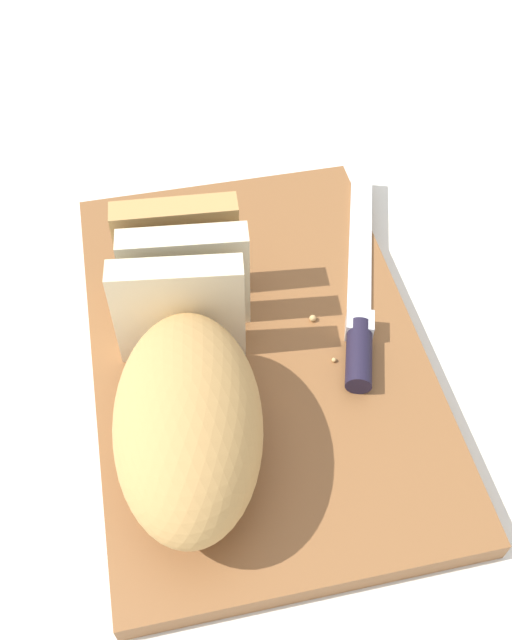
% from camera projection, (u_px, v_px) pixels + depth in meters
% --- Properties ---
extents(ground_plane, '(3.00, 3.00, 0.00)m').
position_uv_depth(ground_plane, '(256.00, 358.00, 0.58)').
color(ground_plane, silver).
extents(cutting_board, '(0.40, 0.27, 0.02)m').
position_uv_depth(cutting_board, '(256.00, 351.00, 0.57)').
color(cutting_board, brown).
rests_on(cutting_board, ground_plane).
extents(bread_loaf, '(0.26, 0.12, 0.09)m').
position_uv_depth(bread_loaf, '(186.00, 379.00, 0.49)').
color(bread_loaf, tan).
rests_on(bread_loaf, cutting_board).
extents(bread_knife, '(0.26, 0.10, 0.02)m').
position_uv_depth(bread_knife, '(359.00, 316.00, 0.57)').
color(bread_knife, silver).
rests_on(bread_knife, cutting_board).
extents(crumb_near_knife, '(0.01, 0.01, 0.01)m').
position_uv_depth(crumb_near_knife, '(313.00, 318.00, 0.58)').
color(crumb_near_knife, tan).
rests_on(crumb_near_knife, cutting_board).
extents(crumb_near_loaf, '(0.00, 0.00, 0.00)m').
position_uv_depth(crumb_near_loaf, '(334.00, 360.00, 0.55)').
color(crumb_near_loaf, tan).
rests_on(crumb_near_loaf, cutting_board).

